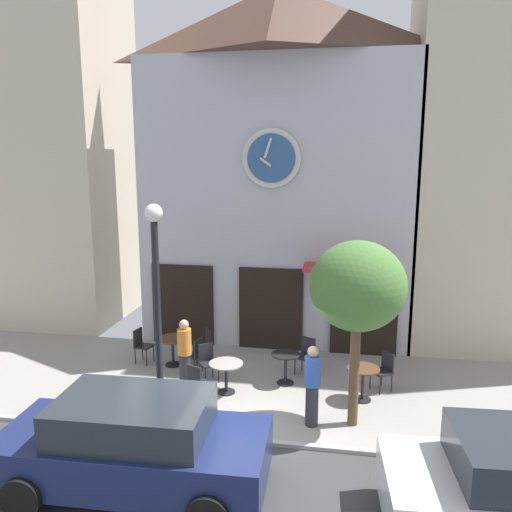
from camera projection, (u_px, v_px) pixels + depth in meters
The scene contains 19 objects.
ground_plane at pixel (248, 455), 9.33m from camera, with size 29.29×10.54×0.13m.
clock_building at pixel (277, 164), 14.55m from camera, with size 7.58×3.47×9.81m.
neighbor_building_left at pixel (26, 96), 16.28m from camera, with size 5.91×3.83×14.34m.
street_lamp at pixel (157, 312), 10.32m from camera, with size 0.36×0.36×4.41m.
street_tree at pixel (358, 287), 9.83m from camera, with size 1.85×1.67×3.76m.
cafe_table_center_left at pixel (173, 345), 13.17m from camera, with size 0.79×0.79×0.73m.
cafe_table_near_curb at pixel (226, 371), 11.64m from camera, with size 0.77×0.77×0.72m.
cafe_table_rightmost at pixel (286, 363), 12.12m from camera, with size 0.68×0.68×0.74m.
cafe_table_leftmost at pixel (363, 377), 11.28m from camera, with size 0.72×0.72×0.76m.
cafe_chair_outer at pixel (195, 353), 12.69m from camera, with size 0.49×0.49×0.90m.
cafe_chair_mid_row at pixel (141, 343), 13.36m from camera, with size 0.47×0.47×0.90m.
cafe_chair_near_lamp at pixel (306, 353), 12.71m from camera, with size 0.53×0.53×0.90m.
cafe_chair_curbside at pixel (197, 381), 11.13m from camera, with size 0.53×0.53×0.90m.
cafe_chair_right_end at pixel (384, 368), 11.79m from camera, with size 0.56×0.56×0.90m.
cafe_chair_under_awning at pixel (208, 359), 12.30m from camera, with size 0.56×0.56×0.90m.
cafe_chair_corner at pixel (205, 343), 13.37m from camera, with size 0.55×0.55×0.90m.
pedestrian_blue at pixel (312, 385), 10.18m from camera, with size 0.37×0.37×1.67m.
pedestrian_orange at pixel (185, 354), 11.78m from camera, with size 0.41×0.41×1.67m.
parked_car_navy at pixel (134, 444), 8.28m from camera, with size 4.35×2.12×1.55m.
Camera 1 is at (1.58, -8.66, 5.34)m, focal length 36.09 mm.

